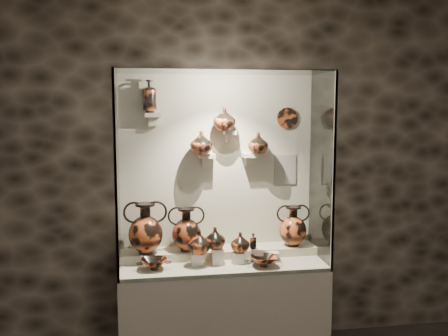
{
  "coord_description": "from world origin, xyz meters",
  "views": [
    {
      "loc": [
        -0.64,
        -1.8,
        2.12
      ],
      "look_at": [
        0.02,
        2.24,
        1.62
      ],
      "focal_mm": 40.0,
      "sensor_mm": 36.0,
      "label": 1
    }
  ],
  "objects_px": {
    "amphora_mid": "(186,229)",
    "kylix_right": "(264,260)",
    "jug_a": "(199,242)",
    "jug_c": "(240,242)",
    "kylix_left": "(154,263)",
    "ovoid_vase_a": "(201,143)",
    "jug_b": "(215,238)",
    "lekythos_small": "(253,240)",
    "ovoid_vase_c": "(258,143)",
    "amphora_right": "(293,226)",
    "ovoid_vase_b": "(224,119)",
    "lekythos_tall": "(150,94)",
    "amphora_left": "(146,228)"
  },
  "relations": [
    {
      "from": "amphora_mid",
      "to": "kylix_right",
      "type": "xyz_separation_m",
      "value": [
        0.6,
        -0.31,
        -0.2
      ]
    },
    {
      "from": "jug_a",
      "to": "jug_c",
      "type": "height_order",
      "value": "jug_a"
    },
    {
      "from": "jug_c",
      "to": "kylix_left",
      "type": "relative_size",
      "value": 0.63
    },
    {
      "from": "ovoid_vase_a",
      "to": "jug_b",
      "type": "bearing_deg",
      "value": -71.16
    },
    {
      "from": "jug_c",
      "to": "lekythos_small",
      "type": "distance_m",
      "value": 0.11
    },
    {
      "from": "kylix_left",
      "to": "ovoid_vase_c",
      "type": "height_order",
      "value": "ovoid_vase_c"
    },
    {
      "from": "amphora_mid",
      "to": "lekythos_small",
      "type": "xyz_separation_m",
      "value": [
        0.53,
        -0.2,
        -0.06
      ]
    },
    {
      "from": "amphora_right",
      "to": "jug_a",
      "type": "distance_m",
      "value": 0.88
    },
    {
      "from": "kylix_left",
      "to": "ovoid_vase_a",
      "type": "distance_m",
      "value": 1.06
    },
    {
      "from": "kylix_right",
      "to": "jug_a",
      "type": "bearing_deg",
      "value": 170.2
    },
    {
      "from": "jug_a",
      "to": "kylix_left",
      "type": "bearing_deg",
      "value": 161.3
    },
    {
      "from": "amphora_mid",
      "to": "lekythos_small",
      "type": "relative_size",
      "value": 2.53
    },
    {
      "from": "amphora_mid",
      "to": "amphora_right",
      "type": "distance_m",
      "value": 0.94
    },
    {
      "from": "amphora_mid",
      "to": "ovoid_vase_c",
      "type": "bearing_deg",
      "value": 0.8
    },
    {
      "from": "jug_b",
      "to": "ovoid_vase_b",
      "type": "relative_size",
      "value": 0.9
    },
    {
      "from": "amphora_right",
      "to": "lekythos_small",
      "type": "height_order",
      "value": "amphora_right"
    },
    {
      "from": "amphora_right",
      "to": "lekythos_tall",
      "type": "distance_m",
      "value": 1.68
    },
    {
      "from": "amphora_left",
      "to": "amphora_right",
      "type": "distance_m",
      "value": 1.28
    },
    {
      "from": "ovoid_vase_b",
      "to": "ovoid_vase_c",
      "type": "distance_m",
      "value": 0.36
    },
    {
      "from": "amphora_right",
      "to": "ovoid_vase_c",
      "type": "height_order",
      "value": "ovoid_vase_c"
    },
    {
      "from": "kylix_right",
      "to": "ovoid_vase_a",
      "type": "height_order",
      "value": "ovoid_vase_a"
    },
    {
      "from": "amphora_right",
      "to": "ovoid_vase_b",
      "type": "distance_m",
      "value": 1.12
    },
    {
      "from": "kylix_right",
      "to": "kylix_left",
      "type": "bearing_deg",
      "value": 177.1
    },
    {
      "from": "kylix_right",
      "to": "ovoid_vase_a",
      "type": "distance_m",
      "value": 1.1
    },
    {
      "from": "lekythos_tall",
      "to": "jug_c",
      "type": "bearing_deg",
      "value": -33.73
    },
    {
      "from": "jug_a",
      "to": "kylix_right",
      "type": "xyz_separation_m",
      "value": [
        0.51,
        -0.11,
        -0.14
      ]
    },
    {
      "from": "lekythos_tall",
      "to": "ovoid_vase_c",
      "type": "height_order",
      "value": "lekythos_tall"
    },
    {
      "from": "lekythos_small",
      "to": "jug_c",
      "type": "bearing_deg",
      "value": 166.15
    },
    {
      "from": "amphora_right",
      "to": "kylix_left",
      "type": "xyz_separation_m",
      "value": [
        -1.22,
        -0.25,
        -0.19
      ]
    },
    {
      "from": "amphora_right",
      "to": "ovoid_vase_b",
      "type": "xyz_separation_m",
      "value": [
        -0.6,
        0.05,
        0.94
      ]
    },
    {
      "from": "amphora_mid",
      "to": "ovoid_vase_b",
      "type": "distance_m",
      "value": 0.99
    },
    {
      "from": "jug_a",
      "to": "jug_c",
      "type": "xyz_separation_m",
      "value": [
        0.34,
        0.03,
        -0.02
      ]
    },
    {
      "from": "jug_c",
      "to": "ovoid_vase_b",
      "type": "distance_m",
      "value": 1.04
    },
    {
      "from": "amphora_mid",
      "to": "kylix_left",
      "type": "bearing_deg",
      "value": -144.29
    },
    {
      "from": "amphora_right",
      "to": "jug_b",
      "type": "distance_m",
      "value": 0.74
    },
    {
      "from": "lekythos_small",
      "to": "kylix_left",
      "type": "bearing_deg",
      "value": -176.97
    },
    {
      "from": "amphora_mid",
      "to": "lekythos_tall",
      "type": "distance_m",
      "value": 1.17
    },
    {
      "from": "lekythos_small",
      "to": "lekythos_tall",
      "type": "height_order",
      "value": "lekythos_tall"
    },
    {
      "from": "jug_b",
      "to": "ovoid_vase_a",
      "type": "xyz_separation_m",
      "value": [
        -0.08,
        0.23,
        0.77
      ]
    },
    {
      "from": "jug_a",
      "to": "ovoid_vase_b",
      "type": "distance_m",
      "value": 1.05
    },
    {
      "from": "amphora_left",
      "to": "kylix_right",
      "type": "bearing_deg",
      "value": 1.04
    },
    {
      "from": "jug_b",
      "to": "ovoid_vase_b",
      "type": "height_order",
      "value": "ovoid_vase_b"
    },
    {
      "from": "jug_b",
      "to": "kylix_right",
      "type": "distance_m",
      "value": 0.43
    },
    {
      "from": "amphora_left",
      "to": "jug_c",
      "type": "height_order",
      "value": "amphora_left"
    },
    {
      "from": "amphora_left",
      "to": "amphora_right",
      "type": "bearing_deg",
      "value": 19.39
    },
    {
      "from": "kylix_left",
      "to": "ovoid_vase_c",
      "type": "bearing_deg",
      "value": 42.15
    },
    {
      "from": "jug_a",
      "to": "lekythos_tall",
      "type": "height_order",
      "value": "lekythos_tall"
    },
    {
      "from": "amphora_mid",
      "to": "jug_a",
      "type": "bearing_deg",
      "value": -71.99
    },
    {
      "from": "jug_c",
      "to": "lekythos_tall",
      "type": "xyz_separation_m",
      "value": [
        -0.72,
        0.26,
        1.22
      ]
    },
    {
      "from": "jug_a",
      "to": "kylix_right",
      "type": "height_order",
      "value": "jug_a"
    }
  ]
}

